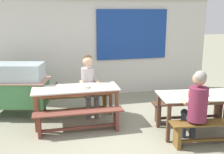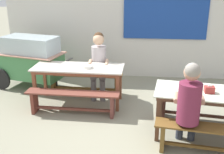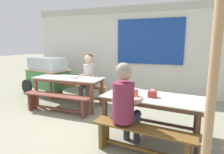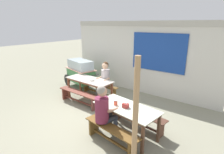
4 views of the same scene
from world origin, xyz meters
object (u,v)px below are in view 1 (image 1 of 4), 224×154
object	(u,v)px
bench_near_front	(212,130)
person_near_front	(196,103)
bench_near_back	(189,109)
condiment_jar	(191,94)
bench_far_front	(79,118)
dining_table_near	(201,99)
tissue_box	(203,93)
dining_table_far	(76,91)
food_cart	(16,86)
person_center_facing	(89,81)
soup_bowl	(86,87)
bench_far_back	(74,101)

from	to	relation	value
bench_near_front	person_near_front	xyz separation A→B (m)	(-0.28, 0.10, 0.47)
bench_near_back	condiment_jar	distance (m)	0.85
person_near_front	bench_far_front	bearing A→B (deg)	153.82
dining_table_near	bench_near_front	size ratio (longest dim) A/B	1.11
bench_near_front	tissue_box	size ratio (longest dim) A/B	10.54
bench_near_back	person_near_front	bearing A→B (deg)	-113.97
bench_near_back	tissue_box	world-z (taller)	tissue_box
dining_table_far	tissue_box	xyz separation A→B (m)	(2.22, -1.07, 0.13)
food_cart	person_near_front	world-z (taller)	person_near_front
bench_near_back	bench_near_front	xyz separation A→B (m)	(-0.13, -1.01, 0.00)
person_center_facing	condiment_jar	size ratio (longest dim) A/B	10.72
person_near_front	soup_bowl	size ratio (longest dim) A/B	7.73
person_near_front	person_center_facing	xyz separation A→B (m)	(-1.54, 1.87, 0.00)
dining_table_near	food_cart	size ratio (longest dim) A/B	0.91
bench_far_back	bench_near_front	size ratio (longest dim) A/B	1.10
dining_table_near	food_cart	world-z (taller)	food_cart
bench_far_front	person_near_front	distance (m)	2.15
food_cart	person_center_facing	distance (m)	1.61
bench_far_front	bench_near_front	xyz separation A→B (m)	(2.16, -1.03, -0.01)
bench_far_front	bench_near_front	distance (m)	2.39
dining_table_near	bench_far_front	size ratio (longest dim) A/B	0.97
bench_near_front	condiment_jar	distance (m)	0.71
food_cart	tissue_box	size ratio (longest dim) A/B	12.93
bench_near_front	condiment_jar	size ratio (longest dim) A/B	11.89
person_near_front	food_cart	bearing A→B (deg)	144.97
tissue_box	condiment_jar	bearing A→B (deg)	-174.17
dining_table_far	bench_far_back	size ratio (longest dim) A/B	1.08
bench_far_front	person_center_facing	world-z (taller)	person_center_facing
condiment_jar	dining_table_far	bearing A→B (deg)	150.71
condiment_jar	food_cart	bearing A→B (deg)	150.00
person_center_facing	soup_bowl	world-z (taller)	person_center_facing
dining_table_far	bench_far_back	distance (m)	0.64
bench_far_back	tissue_box	world-z (taller)	tissue_box
bench_far_back	person_near_front	world-z (taller)	person_near_front
bench_far_back	soup_bowl	world-z (taller)	soup_bowl
food_cart	condiment_jar	world-z (taller)	food_cart
bench_far_front	person_near_front	size ratio (longest dim) A/B	1.27
person_near_front	tissue_box	size ratio (longest dim) A/B	9.50
dining_table_far	condiment_jar	xyz separation A→B (m)	(1.96, -1.10, 0.14)
bench_near_front	person_near_front	world-z (taller)	person_near_front
bench_near_back	soup_bowl	world-z (taller)	soup_bowl
person_near_front	soup_bowl	distance (m)	2.16
soup_bowl	bench_near_back	bearing A→B (deg)	-12.45
tissue_box	condiment_jar	world-z (taller)	same
dining_table_far	bench_near_back	size ratio (longest dim) A/B	1.12
dining_table_near	food_cart	distance (m)	3.89
food_cart	condiment_jar	distance (m)	3.70
dining_table_near	bench_near_back	world-z (taller)	dining_table_near
dining_table_far	bench_far_front	size ratio (longest dim) A/B	1.03
dining_table_near	bench_near_back	distance (m)	0.64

